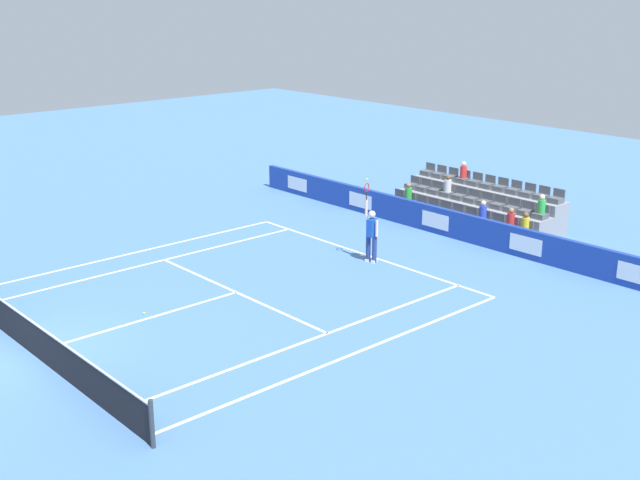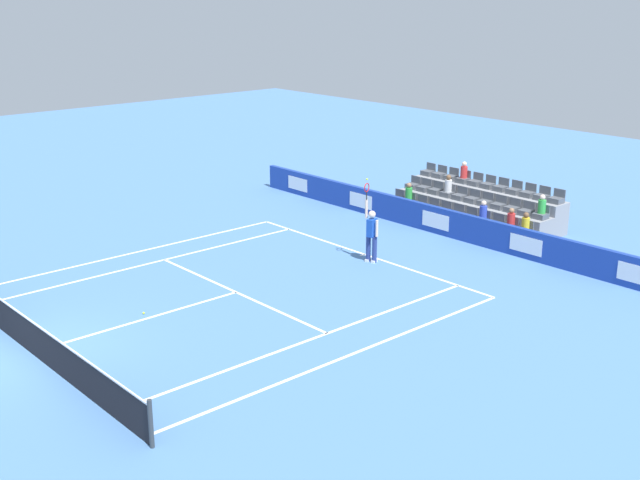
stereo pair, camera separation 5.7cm
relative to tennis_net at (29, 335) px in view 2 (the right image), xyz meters
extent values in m
plane|color=#4C7AB2|center=(0.00, 0.00, -0.49)|extent=(80.00, 80.00, 0.00)
cube|color=white|center=(0.00, -11.89, -0.49)|extent=(10.97, 0.10, 0.01)
cube|color=white|center=(0.00, -6.40, -0.49)|extent=(8.23, 0.10, 0.01)
cube|color=white|center=(0.00, -3.20, -0.49)|extent=(0.10, 6.40, 0.01)
cube|color=white|center=(4.12, -5.95, -0.49)|extent=(0.10, 11.89, 0.01)
cube|color=white|center=(-4.12, -5.95, -0.49)|extent=(0.10, 11.89, 0.01)
cube|color=white|center=(5.49, -5.95, -0.49)|extent=(0.10, 11.89, 0.01)
cube|color=white|center=(-5.49, -5.95, -0.49)|extent=(0.10, 11.89, 0.01)
cube|color=white|center=(0.00, -11.79, -0.49)|extent=(0.10, 0.20, 0.01)
cube|color=#193899|center=(0.00, -15.71, 0.02)|extent=(19.95, 0.20, 1.02)
cube|color=white|center=(-7.98, -15.60, 0.02)|extent=(1.28, 0.01, 0.57)
cube|color=white|center=(-3.99, -15.60, 0.02)|extent=(1.28, 0.01, 0.57)
cube|color=white|center=(0.00, -15.60, 0.02)|extent=(1.28, 0.01, 0.57)
cube|color=white|center=(3.99, -15.60, 0.02)|extent=(1.28, 0.01, 0.57)
cube|color=white|center=(7.98, -15.60, 0.02)|extent=(1.28, 0.01, 0.57)
cylinder|color=#33383D|center=(-5.94, 0.00, 0.04)|extent=(0.10, 0.10, 1.07)
cube|color=black|center=(0.00, 0.00, -0.03)|extent=(11.77, 0.02, 0.92)
cube|color=white|center=(0.00, 0.00, 0.45)|extent=(11.77, 0.04, 0.04)
cylinder|color=navy|center=(-0.82, -11.53, -0.04)|extent=(0.16, 0.16, 0.90)
cylinder|color=navy|center=(-0.59, -11.47, -0.04)|extent=(0.16, 0.16, 0.90)
cube|color=white|center=(-0.82, -11.53, -0.45)|extent=(0.18, 0.28, 0.08)
cube|color=white|center=(-0.59, -11.47, -0.45)|extent=(0.18, 0.28, 0.08)
cube|color=#1947B2|center=(-0.70, -11.50, 0.71)|extent=(0.30, 0.40, 0.60)
sphere|color=beige|center=(-0.70, -11.50, 1.17)|extent=(0.24, 0.24, 0.24)
cylinder|color=beige|center=(-0.49, -11.45, 1.32)|extent=(0.09, 0.09, 0.62)
cylinder|color=beige|center=(-0.93, -11.51, 0.73)|extent=(0.09, 0.09, 0.56)
cylinder|color=black|center=(-0.49, -11.45, 1.77)|extent=(0.04, 0.04, 0.28)
torus|color=red|center=(-0.49, -11.45, 2.05)|extent=(0.11, 0.31, 0.31)
sphere|color=#D1E533|center=(-0.49, -11.45, 2.33)|extent=(0.07, 0.07, 0.07)
cube|color=gray|center=(0.00, -16.79, -0.28)|extent=(6.82, 0.95, 0.42)
cube|color=#545960|center=(-3.10, -16.79, 0.03)|extent=(0.48, 0.44, 0.20)
cube|color=#545960|center=(-3.10, -16.99, 0.28)|extent=(0.48, 0.04, 0.30)
cube|color=#545960|center=(-2.48, -16.79, 0.03)|extent=(0.48, 0.44, 0.20)
cube|color=#545960|center=(-2.48, -16.99, 0.28)|extent=(0.48, 0.04, 0.30)
cube|color=#545960|center=(-1.86, -16.79, 0.03)|extent=(0.48, 0.44, 0.20)
cube|color=#545960|center=(-1.86, -16.99, 0.28)|extent=(0.48, 0.04, 0.30)
cube|color=#545960|center=(-1.24, -16.79, 0.03)|extent=(0.48, 0.44, 0.20)
cube|color=#545960|center=(-1.24, -16.99, 0.28)|extent=(0.48, 0.04, 0.30)
cube|color=#545960|center=(-0.62, -16.79, 0.03)|extent=(0.48, 0.44, 0.20)
cube|color=#545960|center=(-0.62, -16.99, 0.28)|extent=(0.48, 0.04, 0.30)
cube|color=#545960|center=(0.00, -16.79, 0.03)|extent=(0.48, 0.44, 0.20)
cube|color=#545960|center=(0.00, -16.99, 0.28)|extent=(0.48, 0.04, 0.30)
cube|color=#545960|center=(0.62, -16.79, 0.03)|extent=(0.48, 0.44, 0.20)
cube|color=#545960|center=(0.62, -16.99, 0.28)|extent=(0.48, 0.04, 0.30)
cube|color=#545960|center=(1.24, -16.79, 0.03)|extent=(0.48, 0.44, 0.20)
cube|color=#545960|center=(1.24, -16.99, 0.28)|extent=(0.48, 0.04, 0.30)
cube|color=#545960|center=(1.86, -16.79, 0.03)|extent=(0.48, 0.44, 0.20)
cube|color=#545960|center=(1.86, -16.99, 0.28)|extent=(0.48, 0.04, 0.30)
cube|color=#545960|center=(2.48, -16.79, 0.03)|extent=(0.48, 0.44, 0.20)
cube|color=#545960|center=(2.48, -16.99, 0.28)|extent=(0.48, 0.04, 0.30)
cube|color=#545960|center=(3.10, -16.79, 0.03)|extent=(0.48, 0.44, 0.20)
cube|color=#545960|center=(3.10, -16.99, 0.28)|extent=(0.48, 0.04, 0.30)
cube|color=gray|center=(0.00, -17.74, -0.07)|extent=(6.82, 0.95, 0.84)
cube|color=#545960|center=(-3.10, -17.74, 0.45)|extent=(0.48, 0.44, 0.20)
cube|color=#545960|center=(-3.10, -17.94, 0.70)|extent=(0.48, 0.04, 0.30)
cube|color=#545960|center=(-2.48, -17.74, 0.45)|extent=(0.48, 0.44, 0.20)
cube|color=#545960|center=(-2.48, -17.94, 0.70)|extent=(0.48, 0.04, 0.30)
cube|color=#545960|center=(-1.86, -17.74, 0.45)|extent=(0.48, 0.44, 0.20)
cube|color=#545960|center=(-1.86, -17.94, 0.70)|extent=(0.48, 0.04, 0.30)
cube|color=#545960|center=(-1.24, -17.74, 0.45)|extent=(0.48, 0.44, 0.20)
cube|color=#545960|center=(-1.24, -17.94, 0.70)|extent=(0.48, 0.04, 0.30)
cube|color=#545960|center=(-0.62, -17.74, 0.45)|extent=(0.48, 0.44, 0.20)
cube|color=#545960|center=(-0.62, -17.94, 0.70)|extent=(0.48, 0.04, 0.30)
cube|color=#545960|center=(0.00, -17.74, 0.45)|extent=(0.48, 0.44, 0.20)
cube|color=#545960|center=(0.00, -17.94, 0.70)|extent=(0.48, 0.04, 0.30)
cube|color=#545960|center=(0.62, -17.74, 0.45)|extent=(0.48, 0.44, 0.20)
cube|color=#545960|center=(0.62, -17.94, 0.70)|extent=(0.48, 0.04, 0.30)
cube|color=#545960|center=(1.24, -17.74, 0.45)|extent=(0.48, 0.44, 0.20)
cube|color=#545960|center=(1.24, -17.94, 0.70)|extent=(0.48, 0.04, 0.30)
cube|color=#545960|center=(1.86, -17.74, 0.45)|extent=(0.48, 0.44, 0.20)
cube|color=#545960|center=(1.86, -17.94, 0.70)|extent=(0.48, 0.04, 0.30)
cube|color=#545960|center=(2.48, -17.74, 0.45)|extent=(0.48, 0.44, 0.20)
cube|color=#545960|center=(2.48, -17.94, 0.70)|extent=(0.48, 0.04, 0.30)
cube|color=#545960|center=(3.10, -17.74, 0.45)|extent=(0.48, 0.44, 0.20)
cube|color=#545960|center=(3.10, -17.94, 0.70)|extent=(0.48, 0.04, 0.30)
cube|color=gray|center=(0.00, -18.69, 0.14)|extent=(6.82, 0.95, 1.26)
cube|color=#545960|center=(-3.10, -18.69, 0.87)|extent=(0.48, 0.44, 0.20)
cube|color=#545960|center=(-3.10, -18.89, 1.12)|extent=(0.48, 0.04, 0.30)
cube|color=#545960|center=(-2.48, -18.69, 0.87)|extent=(0.48, 0.44, 0.20)
cube|color=#545960|center=(-2.48, -18.89, 1.12)|extent=(0.48, 0.04, 0.30)
cube|color=#545960|center=(-1.86, -18.69, 0.87)|extent=(0.48, 0.44, 0.20)
cube|color=#545960|center=(-1.86, -18.89, 1.12)|extent=(0.48, 0.04, 0.30)
cube|color=#545960|center=(-1.24, -18.69, 0.87)|extent=(0.48, 0.44, 0.20)
cube|color=#545960|center=(-1.24, -18.89, 1.12)|extent=(0.48, 0.04, 0.30)
cube|color=#545960|center=(-0.62, -18.69, 0.87)|extent=(0.48, 0.44, 0.20)
cube|color=#545960|center=(-0.62, -18.89, 1.12)|extent=(0.48, 0.04, 0.30)
cube|color=#545960|center=(0.00, -18.69, 0.87)|extent=(0.48, 0.44, 0.20)
cube|color=#545960|center=(0.00, -18.89, 1.12)|extent=(0.48, 0.04, 0.30)
cube|color=#545960|center=(0.62, -18.69, 0.87)|extent=(0.48, 0.44, 0.20)
cube|color=#545960|center=(0.62, -18.89, 1.12)|extent=(0.48, 0.04, 0.30)
cube|color=#545960|center=(1.24, -18.69, 0.87)|extent=(0.48, 0.44, 0.20)
cube|color=#545960|center=(1.24, -18.89, 1.12)|extent=(0.48, 0.04, 0.30)
cube|color=#545960|center=(1.86, -18.69, 0.87)|extent=(0.48, 0.44, 0.20)
cube|color=#545960|center=(1.86, -18.89, 1.12)|extent=(0.48, 0.04, 0.30)
cube|color=#545960|center=(2.48, -18.69, 0.87)|extent=(0.48, 0.44, 0.20)
cube|color=#545960|center=(2.48, -18.89, 1.12)|extent=(0.48, 0.04, 0.30)
cube|color=#545960|center=(3.10, -18.69, 0.87)|extent=(0.48, 0.44, 0.20)
cube|color=#545960|center=(3.10, -18.89, 1.12)|extent=(0.48, 0.04, 0.30)
cylinder|color=yellow|center=(-3.10, -16.84, 0.34)|extent=(0.28, 0.28, 0.42)
sphere|color=brown|center=(-3.10, -16.84, 0.65)|extent=(0.20, 0.20, 0.20)
cylinder|color=green|center=(-3.10, -17.79, 0.79)|extent=(0.28, 0.28, 0.49)
sphere|color=beige|center=(-3.10, -17.79, 1.14)|extent=(0.20, 0.20, 0.20)
cylinder|color=white|center=(1.24, -17.79, 0.79)|extent=(0.28, 0.28, 0.48)
sphere|color=brown|center=(1.24, -17.79, 1.13)|extent=(0.20, 0.20, 0.20)
cylinder|color=red|center=(1.24, -18.74, 1.20)|extent=(0.28, 0.28, 0.47)
sphere|color=beige|center=(1.24, -18.74, 1.54)|extent=(0.20, 0.20, 0.20)
cylinder|color=green|center=(2.48, -16.84, 0.38)|extent=(0.28, 0.28, 0.51)
sphere|color=#9E7251|center=(2.48, -16.84, 0.74)|extent=(0.20, 0.20, 0.20)
cylinder|color=blue|center=(-1.24, -16.84, 0.37)|extent=(0.28, 0.28, 0.49)
sphere|color=beige|center=(-1.24, -16.84, 0.72)|extent=(0.20, 0.20, 0.20)
cylinder|color=red|center=(-2.48, -16.84, 0.36)|extent=(0.28, 0.28, 0.46)
sphere|color=#9E7251|center=(-2.48, -16.84, 0.68)|extent=(0.20, 0.20, 0.20)
sphere|color=#D1E533|center=(0.34, -3.42, -0.46)|extent=(0.07, 0.07, 0.07)
camera|label=1|loc=(-18.83, 7.06, 8.34)|focal=45.55mm
camera|label=2|loc=(-18.86, 7.02, 8.34)|focal=45.55mm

